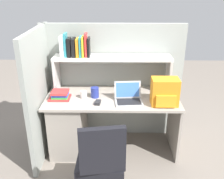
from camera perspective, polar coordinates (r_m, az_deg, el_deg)
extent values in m
plane|color=slate|center=(3.50, 0.01, -12.58)|extent=(8.00, 8.00, 0.00)
cube|color=#AAA093|center=(3.14, 0.01, -1.91)|extent=(1.60, 0.70, 0.03)
cube|color=#9D9388|center=(3.36, -9.49, -7.48)|extent=(0.40, 0.64, 0.70)
cube|color=#9D9388|center=(3.39, 13.43, -7.54)|extent=(0.03, 0.64, 0.70)
cube|color=#939991|center=(3.46, 0.10, 1.65)|extent=(1.84, 0.05, 1.55)
cube|color=#939991|center=(3.19, -15.44, -1.15)|extent=(0.05, 1.06, 1.55)
cube|color=beige|center=(3.32, -12.13, 3.19)|extent=(0.03, 0.28, 0.42)
cube|color=beige|center=(3.30, 12.32, 3.07)|extent=(0.03, 0.28, 0.42)
cube|color=silver|center=(3.17, 0.07, 7.04)|extent=(1.44, 0.28, 0.03)
cube|color=white|center=(3.19, -10.89, 9.34)|extent=(0.04, 0.16, 0.25)
cube|color=teal|center=(3.19, -10.17, 9.66)|extent=(0.03, 0.13, 0.28)
cube|color=black|center=(3.17, -9.40, 9.17)|extent=(0.04, 0.14, 0.23)
cube|color=black|center=(3.17, -8.42, 9.19)|extent=(0.04, 0.16, 0.22)
cube|color=orange|center=(3.16, -7.58, 9.15)|extent=(0.03, 0.16, 0.22)
cube|color=teal|center=(3.16, -6.89, 9.39)|extent=(0.03, 0.17, 0.24)
cube|color=yellow|center=(3.15, -6.37, 9.41)|extent=(0.02, 0.18, 0.24)
cube|color=red|center=(3.15, -5.76, 9.76)|extent=(0.03, 0.14, 0.28)
cube|color=black|center=(3.15, -5.12, 9.29)|extent=(0.02, 0.15, 0.23)
cube|color=#B7BABF|center=(2.98, 3.70, -2.81)|extent=(0.33, 0.25, 0.02)
cube|color=black|center=(2.97, 3.74, -2.70)|extent=(0.29, 0.20, 0.00)
cube|color=#B7BABF|center=(3.04, 3.46, 0.00)|extent=(0.32, 0.10, 0.19)
cube|color=#3F72CC|center=(3.04, 3.48, -0.05)|extent=(0.28, 0.08, 0.16)
cube|color=orange|center=(2.96, 11.55, -0.46)|extent=(0.30, 0.20, 0.31)
cube|color=#FFA123|center=(2.89, 11.79, -2.54)|extent=(0.22, 0.04, 0.14)
cube|color=#262628|center=(2.96, -3.16, -2.86)|extent=(0.07, 0.11, 0.03)
cylinder|color=white|center=(3.11, -6.27, -1.09)|extent=(0.08, 0.08, 0.09)
cylinder|color=navy|center=(3.11, -3.80, -0.64)|extent=(0.10, 0.10, 0.13)
cube|color=red|center=(3.15, -11.43, -1.80)|extent=(0.25, 0.20, 0.02)
cube|color=green|center=(3.14, -11.35, -1.49)|extent=(0.19, 0.14, 0.02)
cube|color=blue|center=(3.13, -11.37, -1.00)|extent=(0.19, 0.14, 0.03)
cube|color=red|center=(3.11, -11.41, -0.55)|extent=(0.20, 0.18, 0.02)
cylinder|color=#262628|center=(2.69, -2.47, -18.78)|extent=(0.05, 0.05, 0.41)
cube|color=black|center=(2.56, -2.55, -15.37)|extent=(0.44, 0.44, 0.08)
cube|color=black|center=(2.24, -2.16, -13.32)|extent=(0.40, 0.12, 0.44)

